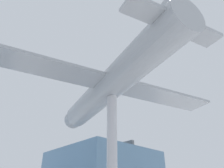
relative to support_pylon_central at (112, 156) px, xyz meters
The scene contains 2 objects.
support_pylon_central is the anchor object (origin of this frame).
suspended_airplane 4.60m from the support_pylon_central, 74.67° to the left, with size 16.08×15.21×2.87m.
Camera 1 is at (-8.61, -9.27, 1.31)m, focal length 35.00 mm.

